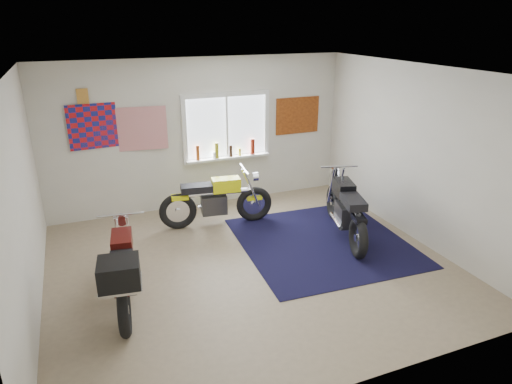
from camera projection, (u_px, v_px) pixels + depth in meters
name	position (u px, v px, depth m)	size (l,w,h in m)	color
ground	(250.00, 265.00, 6.54)	(5.50, 5.50, 0.00)	#9E896B
room_shell	(250.00, 155.00, 5.96)	(5.50, 5.50, 5.50)	white
navy_rug	(323.00, 242.00, 7.20)	(2.50, 2.60, 0.01)	black
window_assembly	(227.00, 131.00, 8.37)	(1.66, 0.17, 1.26)	white
oil_bottles	(228.00, 150.00, 8.43)	(1.14, 0.09, 0.30)	#953E15
flag_display	(83.00, 96.00, 7.26)	(1.60, 0.10, 1.17)	red
triumph_poster	(297.00, 115.00, 8.82)	(0.90, 0.03, 0.70)	#A54C14
yellow_triumph	(216.00, 201.00, 7.68)	(1.93, 0.58, 0.97)	black
black_chrome_bike	(346.00, 210.00, 7.25)	(0.79, 1.98, 1.04)	black
maroon_tourer	(123.00, 271.00, 5.40)	(0.70, 1.94, 0.98)	black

